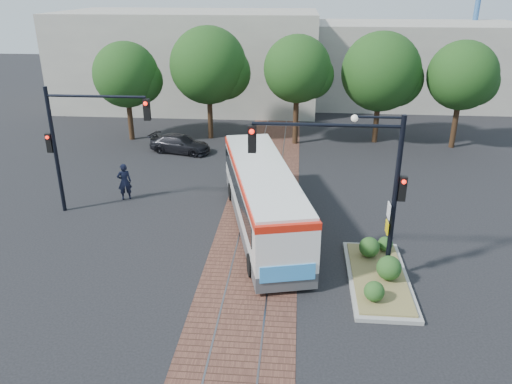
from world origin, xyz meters
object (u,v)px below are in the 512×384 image
(traffic_island, at_px, (379,271))
(signal_pole_left, at_px, (76,134))
(signal_pole_main, at_px, (361,173))
(officer, at_px, (124,182))
(city_bus, at_px, (263,195))
(parked_car, at_px, (180,144))

(traffic_island, bearing_deg, signal_pole_left, 159.64)
(traffic_island, relative_size, signal_pole_left, 0.87)
(signal_pole_main, relative_size, officer, 3.16)
(signal_pole_main, distance_m, officer, 12.99)
(city_bus, xyz_separation_m, parked_car, (-6.13, 10.40, -1.02))
(city_bus, distance_m, traffic_island, 6.14)
(traffic_island, xyz_separation_m, signal_pole_left, (-13.19, 4.89, 3.54))
(signal_pole_main, bearing_deg, city_bus, 134.13)
(officer, bearing_deg, traffic_island, 127.31)
(officer, bearing_deg, signal_pole_left, 25.06)
(signal_pole_left, relative_size, parked_car, 1.50)
(signal_pole_left, distance_m, officer, 3.61)
(city_bus, bearing_deg, traffic_island, -53.27)
(city_bus, relative_size, officer, 5.76)
(signal_pole_main, height_order, parked_car, signal_pole_main)
(traffic_island, xyz_separation_m, officer, (-11.79, 6.49, 0.62))
(city_bus, height_order, traffic_island, city_bus)
(traffic_island, height_order, signal_pole_left, signal_pole_left)
(signal_pole_left, bearing_deg, officer, 48.91)
(officer, relative_size, parked_car, 0.48)
(city_bus, bearing_deg, signal_pole_main, -59.23)
(city_bus, height_order, signal_pole_main, signal_pole_main)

